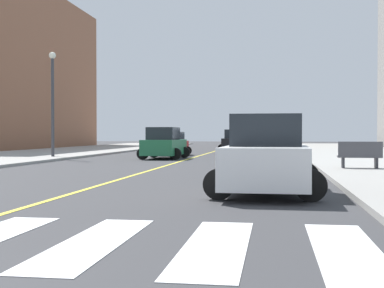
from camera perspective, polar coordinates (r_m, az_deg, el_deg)
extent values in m
cube|color=silver|center=(8.21, -10.27, -10.09)|extent=(0.90, 4.00, 0.01)
cube|color=silver|center=(7.82, 2.53, -10.63)|extent=(0.90, 4.00, 0.01)
cube|color=silver|center=(7.84, 15.96, -10.64)|extent=(0.90, 4.00, 0.01)
cube|color=yellow|center=(43.97, 1.65, -1.00)|extent=(0.16, 80.00, 0.01)
cube|color=#236B42|center=(34.72, -2.94, -0.34)|extent=(2.19, 4.57, 0.96)
cube|color=#1E2328|center=(34.45, -3.05, 1.09)|extent=(1.79, 2.31, 0.81)
cylinder|color=black|center=(35.87, -0.81, -0.89)|extent=(0.74, 0.26, 0.73)
cylinder|color=black|center=(36.34, -4.02, -0.87)|extent=(0.74, 0.26, 0.73)
cylinder|color=black|center=(33.14, -1.76, -1.05)|extent=(0.74, 0.26, 0.73)
cylinder|color=black|center=(33.64, -5.22, -1.02)|extent=(0.74, 0.26, 0.73)
cube|color=#B7B7BC|center=(59.98, 5.27, 0.13)|extent=(1.82, 3.79, 0.80)
cube|color=#1E2328|center=(60.19, 5.28, 0.82)|extent=(1.49, 1.92, 0.68)
cylinder|color=black|center=(58.85, 4.41, -0.18)|extent=(0.61, 0.22, 0.61)
cylinder|color=black|center=(58.81, 6.09, -0.19)|extent=(0.61, 0.22, 0.61)
cylinder|color=black|center=(61.17, 4.49, -0.14)|extent=(0.61, 0.22, 0.61)
cylinder|color=black|center=(61.13, 6.11, -0.14)|extent=(0.61, 0.22, 0.61)
cube|color=silver|center=(14.43, 7.83, -2.21)|extent=(2.22, 4.73, 1.01)
cube|color=#1E2328|center=(14.68, 7.88, 1.38)|extent=(1.83, 2.38, 0.85)
cylinder|color=black|center=(13.09, 2.86, -4.24)|extent=(0.76, 0.26, 0.76)
cylinder|color=black|center=(13.01, 12.41, -4.30)|extent=(0.76, 0.26, 0.76)
cylinder|color=black|center=(15.97, 4.11, -3.28)|extent=(0.76, 0.26, 0.76)
cylinder|color=black|center=(15.91, 11.92, -3.32)|extent=(0.76, 0.26, 0.76)
cube|color=black|center=(48.29, 4.52, 0.04)|extent=(2.01, 4.43, 0.95)
cube|color=#1E2328|center=(48.55, 4.54, 1.05)|extent=(1.69, 2.21, 0.80)
cylinder|color=black|center=(47.02, 3.16, -0.43)|extent=(0.72, 0.23, 0.72)
cylinder|color=black|center=(46.87, 5.64, -0.44)|extent=(0.72, 0.23, 0.72)
cylinder|color=black|center=(49.75, 3.46, -0.35)|extent=(0.72, 0.23, 0.72)
cylinder|color=black|center=(49.61, 5.81, -0.36)|extent=(0.72, 0.23, 0.72)
cube|color=red|center=(40.17, -2.01, -0.28)|extent=(1.79, 3.92, 0.84)
cube|color=#1E2328|center=(39.93, -2.07, 0.79)|extent=(1.50, 1.96, 0.71)
cylinder|color=black|center=(41.22, -0.47, -0.70)|extent=(0.63, 0.21, 0.63)
cylinder|color=black|center=(41.53, -2.93, -0.69)|extent=(0.63, 0.21, 0.63)
cylinder|color=black|center=(38.83, -1.01, -0.81)|extent=(0.63, 0.21, 0.63)
cylinder|color=black|center=(39.16, -3.62, -0.80)|extent=(0.63, 0.21, 0.63)
cube|color=#47474C|center=(23.88, 17.23, -1.28)|extent=(1.82, 0.61, 0.08)
cube|color=#47474C|center=(23.63, 17.31, -0.48)|extent=(1.80, 0.11, 0.60)
cube|color=#2D2D33|center=(23.82, 15.61, -1.91)|extent=(0.11, 0.48, 0.44)
cube|color=#2D2D33|center=(23.98, 18.83, -1.91)|extent=(0.11, 0.48, 0.44)
cylinder|color=#38383D|center=(35.71, -14.46, 3.77)|extent=(0.20, 0.20, 6.29)
sphere|color=silver|center=(36.02, -14.49, 9.01)|extent=(0.44, 0.44, 0.44)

